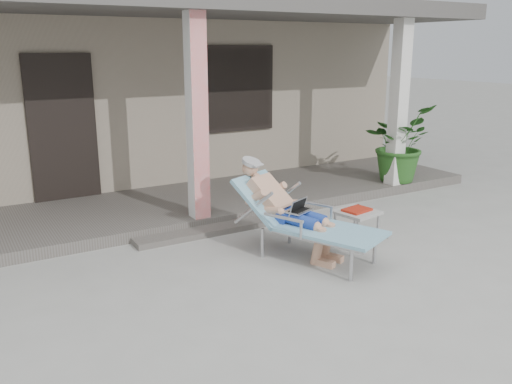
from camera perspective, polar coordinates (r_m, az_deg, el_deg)
ground at (r=5.55m, az=3.60°, el=-9.85°), size 60.00×60.00×0.00m
house at (r=11.04m, az=-15.84°, el=11.01°), size 10.40×5.40×3.30m
porch_deck at (r=8.02m, az=-8.48°, el=-1.48°), size 10.00×2.00×0.15m
porch_overhang at (r=7.66m, az=-9.13°, el=18.27°), size 10.00×2.30×2.85m
porch_step at (r=7.03m, az=-4.89°, el=-4.08°), size 2.00×0.30×0.07m
lounger at (r=6.12m, az=4.21°, el=-0.33°), size 1.29×1.84×1.16m
side_table at (r=6.76m, az=10.55°, el=-2.27°), size 0.54×0.54×0.42m
potted_palm at (r=9.34m, az=14.77°, el=4.98°), size 1.44×1.36×1.27m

